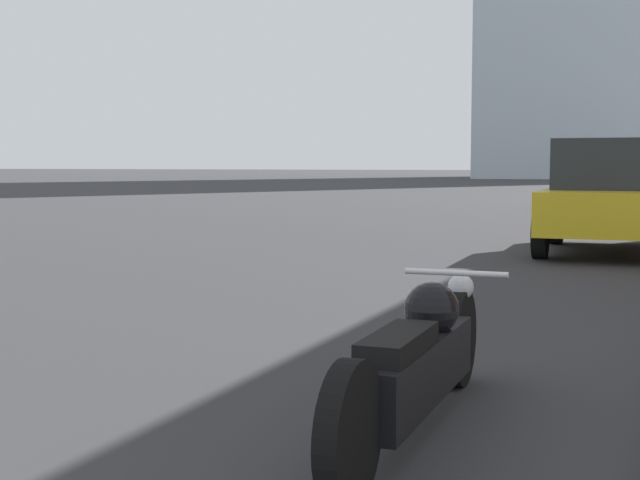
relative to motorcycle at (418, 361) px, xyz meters
name	(u,v)px	position (x,y,z in m)	size (l,w,h in m)	color
motorcycle	(418,361)	(0.00, 0.00, 0.00)	(0.62, 2.64, 0.73)	black
parked_car_yellow	(603,196)	(0.08, 9.97, 0.50)	(1.89, 4.09, 1.73)	gold
parked_car_blue	(631,180)	(-0.18, 22.88, 0.52)	(1.90, 4.42, 1.76)	#1E3899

